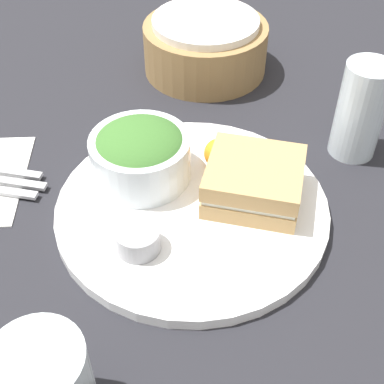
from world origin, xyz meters
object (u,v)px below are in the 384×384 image
(salad_bowl, at_px, (140,153))
(bread_basket, at_px, (205,45))
(dressing_cup, at_px, (138,239))
(sandwich, at_px, (254,181))
(plate, at_px, (192,208))
(drink_glass, at_px, (361,111))

(salad_bowl, height_order, bread_basket, bread_basket)
(dressing_cup, height_order, bread_basket, bread_basket)
(salad_bowl, distance_m, bread_basket, 0.30)
(sandwich, relative_size, dressing_cup, 2.72)
(plate, relative_size, salad_bowl, 2.65)
(drink_glass, bearing_deg, plate, -153.98)
(plate, distance_m, dressing_cup, 0.09)
(sandwich, xyz_separation_m, bread_basket, (-0.04, 0.33, 0.00))
(plate, bearing_deg, salad_bowl, 138.10)
(drink_glass, relative_size, bread_basket, 0.67)
(sandwich, height_order, salad_bowl, salad_bowl)
(drink_glass, distance_m, bread_basket, 0.30)
(plate, distance_m, sandwich, 0.08)
(salad_bowl, relative_size, bread_basket, 0.62)
(dressing_cup, relative_size, bread_basket, 0.25)
(sandwich, distance_m, drink_glass, 0.19)
(dressing_cup, distance_m, drink_glass, 0.34)
(salad_bowl, xyz_separation_m, drink_glass, (0.29, 0.06, 0.01))
(dressing_cup, xyz_separation_m, bread_basket, (0.10, 0.41, 0.01))
(sandwich, distance_m, bread_basket, 0.33)
(sandwich, xyz_separation_m, dressing_cup, (-0.14, -0.08, -0.01))
(sandwich, relative_size, salad_bowl, 1.09)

